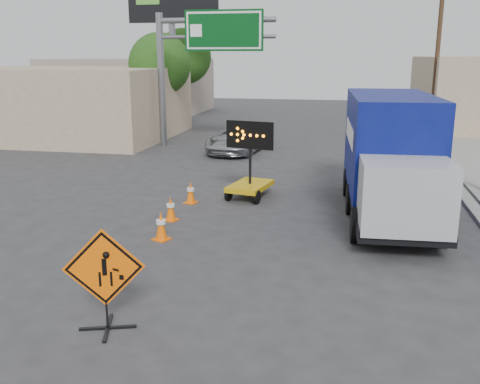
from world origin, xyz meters
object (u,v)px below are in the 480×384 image
(box_truck, at_px, (390,163))
(pickup_truck, at_px, (239,139))
(construction_sign, at_px, (105,277))
(arrow_board, at_px, (250,181))

(box_truck, bearing_deg, pickup_truck, 120.99)
(construction_sign, xyz_separation_m, pickup_truck, (-1.31, 17.94, -0.32))
(arrow_board, relative_size, box_truck, 0.34)
(construction_sign, xyz_separation_m, arrow_board, (0.85, 9.36, -0.39))
(box_truck, bearing_deg, arrow_board, 161.75)
(arrow_board, distance_m, box_truck, 4.72)
(construction_sign, distance_m, arrow_board, 9.40)
(construction_sign, height_order, arrow_board, arrow_board)
(arrow_board, xyz_separation_m, pickup_truck, (-2.16, 8.58, 0.07))
(arrow_board, xyz_separation_m, box_truck, (4.44, -1.21, 1.03))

